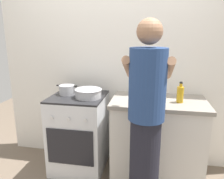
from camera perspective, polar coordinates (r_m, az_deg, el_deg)
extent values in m
plane|color=#6B5B4C|center=(2.69, -1.63, -21.69)|extent=(6.00, 6.00, 0.00)
cube|color=silver|center=(2.66, 4.72, 7.07)|extent=(3.20, 0.10, 2.50)
cube|color=silver|center=(2.55, 11.51, -12.84)|extent=(0.96, 0.56, 0.86)
cube|color=gray|center=(2.39, 12.04, -3.17)|extent=(1.00, 0.60, 0.04)
cube|color=silver|center=(2.68, -8.49, -11.13)|extent=(0.60, 0.60, 0.88)
cube|color=#232326|center=(2.52, -8.86, -1.84)|extent=(0.60, 0.60, 0.02)
cube|color=black|center=(2.43, -10.87, -14.55)|extent=(0.51, 0.01, 0.40)
cylinder|color=silver|center=(2.36, -15.39, -7.16)|extent=(0.04, 0.01, 0.04)
cylinder|color=silver|center=(2.29, -11.30, -7.58)|extent=(0.04, 0.01, 0.04)
cylinder|color=silver|center=(2.23, -6.96, -7.99)|extent=(0.04, 0.01, 0.04)
cylinder|color=#B2B2B7|center=(2.58, -11.61, -0.09)|extent=(0.18, 0.18, 0.11)
cube|color=black|center=(2.61, -13.78, 1.05)|extent=(0.04, 0.02, 0.01)
cube|color=black|center=(2.53, -9.48, 0.87)|extent=(0.04, 0.02, 0.01)
cylinder|color=#B7B7BC|center=(2.42, -6.15, -1.02)|extent=(0.28, 0.28, 0.10)
torus|color=#B7B7BC|center=(2.41, -6.18, -0.01)|extent=(0.30, 0.30, 0.01)
cylinder|color=silver|center=(2.55, 6.81, 0.27)|extent=(0.10, 0.10, 0.14)
cylinder|color=silver|center=(2.51, 6.72, 1.97)|extent=(0.03, 0.02, 0.27)
sphere|color=silver|center=(2.48, 6.82, 5.29)|extent=(0.03, 0.03, 0.03)
cylinder|color=#9E7547|center=(2.53, 7.27, 2.05)|extent=(0.03, 0.06, 0.27)
sphere|color=#9E7547|center=(2.51, 7.38, 5.25)|extent=(0.03, 0.03, 0.03)
cylinder|color=#B7BABF|center=(2.54, 6.54, 1.97)|extent=(0.03, 0.04, 0.25)
sphere|color=#B7BABF|center=(2.52, 6.63, 4.96)|extent=(0.03, 0.03, 0.03)
cylinder|color=silver|center=(2.30, 12.77, -2.44)|extent=(0.04, 0.04, 0.07)
cylinder|color=red|center=(2.29, 12.83, -1.38)|extent=(0.04, 0.04, 0.02)
cylinder|color=gold|center=(2.33, 17.27, -1.30)|extent=(0.07, 0.07, 0.16)
cylinder|color=gold|center=(2.31, 17.45, 1.07)|extent=(0.03, 0.03, 0.04)
cylinder|color=black|center=(2.30, 17.50, 1.70)|extent=(0.03, 0.03, 0.02)
cylinder|color=black|center=(2.06, 8.33, -19.21)|extent=(0.26, 0.26, 0.90)
cylinder|color=navy|center=(1.77, 9.19, 1.25)|extent=(0.30, 0.30, 0.58)
sphere|color=#A07254|center=(1.72, 9.75, 14.66)|extent=(0.20, 0.20, 0.20)
cylinder|color=#A07254|center=(1.89, 4.28, 5.66)|extent=(0.07, 0.41, 0.24)
cylinder|color=#A07254|center=(1.89, 14.63, 5.21)|extent=(0.07, 0.41, 0.24)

